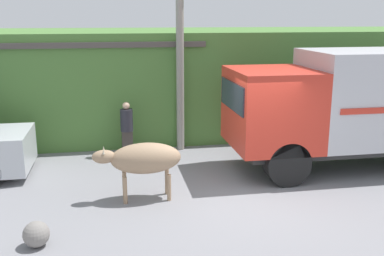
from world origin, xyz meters
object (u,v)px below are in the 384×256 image
at_px(pedestrian_on_hill, 127,127).
at_px(roadside_rock, 36,234).
at_px(cargo_truck, 362,103).
at_px(brown_cow, 143,159).
at_px(utility_pole, 180,52).

relative_size(pedestrian_on_hill, roadside_rock, 3.39).
xyz_separation_m(cargo_truck, brown_cow, (-5.75, -1.17, -0.81)).
relative_size(cargo_truck, utility_pole, 1.20).
bearing_deg(utility_pole, brown_cow, -110.75).
distance_m(cargo_truck, utility_pole, 5.15).
bearing_deg(utility_pole, pedestrian_on_hill, -168.00).
distance_m(pedestrian_on_hill, roadside_rock, 5.39).
bearing_deg(roadside_rock, utility_pole, 57.90).
xyz_separation_m(brown_cow, pedestrian_on_hill, (-0.23, 3.27, -0.07)).
relative_size(brown_cow, utility_pole, 0.34).
bearing_deg(brown_cow, roadside_rock, -127.58).
distance_m(cargo_truck, brown_cow, 5.92).
height_order(utility_pole, roadside_rock, utility_pole).
height_order(pedestrian_on_hill, roadside_rock, pedestrian_on_hill).
bearing_deg(utility_pole, cargo_truck, -29.17).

